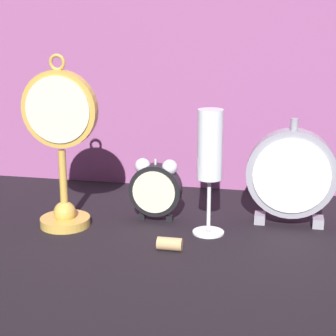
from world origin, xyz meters
TOP-DOWN VIEW (x-y plane):
  - ground_plane at (0.00, 0.00)m, footprint 4.00×4.00m
  - fabric_backdrop_drape at (0.00, 0.33)m, footprint 1.33×0.01m
  - pocket_watch_on_stand at (-0.19, 0.03)m, footprint 0.14×0.09m
  - alarm_clock_twin_bell at (-0.03, 0.09)m, footprint 0.10×0.03m
  - mantel_clock_silver at (0.22, 0.12)m, footprint 0.16×0.04m
  - champagne_flute at (0.08, 0.05)m, footprint 0.06×0.06m
  - wine_cork at (0.03, -0.04)m, footprint 0.04×0.02m

SIDE VIEW (x-z plane):
  - ground_plane at x=0.00m, z-range 0.00..0.00m
  - wine_cork at x=0.03m, z-range 0.00..0.02m
  - alarm_clock_twin_bell at x=-0.03m, z-range 0.01..0.13m
  - mantel_clock_silver at x=0.22m, z-range 0.00..0.20m
  - champagne_flute at x=0.08m, z-range 0.03..0.26m
  - pocket_watch_on_stand at x=-0.19m, z-range -0.01..0.31m
  - fabric_backdrop_drape at x=0.00m, z-range 0.00..0.76m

